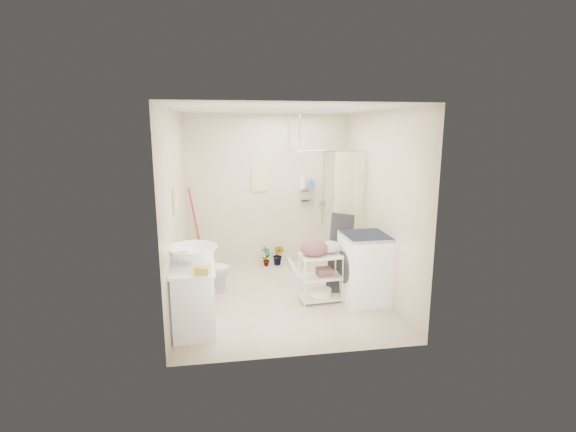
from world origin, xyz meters
name	(u,v)px	position (x,y,z in m)	size (l,w,h in m)	color
floor	(282,296)	(0.00, 0.00, 0.00)	(3.20, 3.20, 0.00)	beige
ceiling	(281,109)	(0.00, 0.00, 2.60)	(2.80, 3.20, 0.04)	silver
wall_back	(268,190)	(0.00, 1.60, 1.30)	(2.80, 0.04, 2.60)	beige
wall_front	(304,236)	(0.00, -1.60, 1.30)	(2.80, 0.04, 2.60)	beige
wall_left	(176,210)	(-1.40, 0.00, 1.30)	(0.04, 3.20, 2.60)	beige
wall_right	(379,204)	(1.40, 0.00, 1.30)	(0.04, 3.20, 2.60)	beige
vanity	(194,296)	(-1.16, -0.76, 0.40)	(0.50, 0.90, 0.79)	white
sink	(193,254)	(-1.16, -0.69, 0.89)	(0.59, 0.59, 0.20)	white
counter_basket	(202,271)	(-1.03, -1.12, 0.84)	(0.16, 0.12, 0.09)	gold
floor_basket	(201,326)	(-1.09, -0.90, 0.08)	(0.29, 0.22, 0.15)	#F5C953
toilet	(208,270)	(-1.04, 0.38, 0.33)	(0.37, 0.65, 0.66)	silver
mop	(194,228)	(-1.29, 1.52, 0.70)	(0.13, 0.13, 1.39)	#AB2124
potted_plant_a	(266,256)	(-0.08, 1.38, 0.18)	(0.18, 0.13, 0.35)	brown
potted_plant_b	(278,255)	(0.14, 1.39, 0.18)	(0.20, 0.16, 0.36)	brown
hanging_towel	(260,179)	(-0.15, 1.58, 1.50)	(0.28, 0.03, 0.42)	beige
towel_ring	(175,200)	(-1.38, -0.20, 1.47)	(0.04, 0.22, 0.34)	#EDD48A
tp_holder	(182,251)	(-1.36, 0.05, 0.72)	(0.08, 0.12, 0.14)	white
shower	(323,209)	(0.85, 1.05, 1.05)	(1.10, 1.10, 2.10)	silver
shampoo_bottle_a	(303,181)	(0.59, 1.53, 1.45)	(0.10, 0.10, 0.26)	silver
shampoo_bottle_b	(311,183)	(0.74, 1.51, 1.41)	(0.09, 0.09, 0.19)	#4462B3
washing_machine	(366,267)	(1.14, -0.29, 0.47)	(0.64, 0.67, 0.94)	white
laundry_rack	(321,273)	(0.51, -0.22, 0.40)	(0.58, 0.34, 0.80)	silver
ironing_board	(340,253)	(0.86, 0.04, 0.59)	(0.34, 0.10, 1.19)	black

